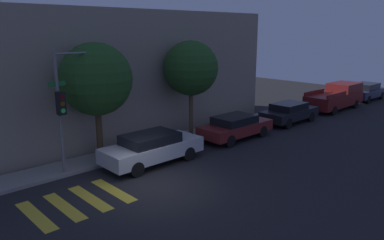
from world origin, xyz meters
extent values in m
plane|color=black|center=(0.00, 0.00, 0.00)|extent=(60.00, 60.00, 0.00)
cube|color=gray|center=(0.00, 4.04, 0.07)|extent=(26.00, 1.68, 0.14)
cube|color=gray|center=(0.00, 8.28, 3.43)|extent=(26.00, 6.00, 6.86)
cube|color=gold|center=(-4.21, 0.80, 0.00)|extent=(0.45, 2.60, 0.00)
cube|color=gold|center=(-3.25, 0.80, 0.00)|extent=(0.45, 2.60, 0.00)
cube|color=gold|center=(-2.30, 0.80, 0.00)|extent=(0.45, 2.60, 0.00)
cube|color=gold|center=(-1.34, 0.80, 0.00)|extent=(0.45, 2.60, 0.00)
cylinder|color=slate|center=(-2.00, 3.45, 2.54)|extent=(0.12, 0.12, 5.08)
cube|color=black|center=(-2.00, 3.24, 3.05)|extent=(0.30, 0.30, 0.90)
cylinder|color=#4C0C0C|center=(-2.00, 3.08, 3.32)|extent=(0.18, 0.02, 0.18)
cylinder|color=#593D0A|center=(-2.00, 3.08, 3.05)|extent=(0.18, 0.02, 0.18)
cylinder|color=#26E54C|center=(-2.00, 3.08, 2.78)|extent=(0.18, 0.02, 0.18)
cube|color=#19662D|center=(-2.00, 3.45, 3.79)|extent=(0.70, 0.02, 0.18)
cylinder|color=slate|center=(-1.11, 3.45, 4.93)|extent=(1.78, 0.08, 0.08)
sphere|color=#F9E5B2|center=(-0.22, 3.45, 4.83)|extent=(0.36, 0.36, 0.36)
cube|color=#B7BABF|center=(1.51, 2.10, 0.64)|extent=(4.62, 1.79, 0.65)
cube|color=black|center=(1.40, 2.10, 1.18)|extent=(2.40, 1.57, 0.43)
cylinder|color=black|center=(2.95, 2.90, 0.32)|extent=(0.64, 0.22, 0.64)
cylinder|color=black|center=(2.95, 1.30, 0.32)|extent=(0.64, 0.22, 0.64)
cylinder|color=black|center=(0.08, 2.90, 0.32)|extent=(0.64, 0.22, 0.64)
cylinder|color=black|center=(0.08, 1.30, 0.32)|extent=(0.64, 0.22, 0.64)
cube|color=maroon|center=(7.19, 2.10, 0.60)|extent=(4.40, 1.76, 0.56)
cube|color=black|center=(7.08, 2.10, 1.09)|extent=(2.29, 1.55, 0.42)
cylinder|color=black|center=(8.55, 2.89, 0.32)|extent=(0.64, 0.22, 0.64)
cylinder|color=black|center=(8.55, 1.31, 0.32)|extent=(0.64, 0.22, 0.64)
cylinder|color=black|center=(5.82, 2.89, 0.32)|extent=(0.64, 0.22, 0.64)
cylinder|color=black|center=(5.82, 1.31, 0.32)|extent=(0.64, 0.22, 0.64)
cube|color=black|center=(12.47, 2.10, 0.60)|extent=(4.29, 1.73, 0.57)
cube|color=black|center=(12.36, 2.10, 1.10)|extent=(2.23, 1.52, 0.42)
cylinder|color=black|center=(13.80, 2.87, 0.32)|extent=(0.64, 0.22, 0.64)
cylinder|color=black|center=(13.80, 1.33, 0.32)|extent=(0.64, 0.22, 0.64)
cylinder|color=black|center=(11.14, 2.87, 0.32)|extent=(0.64, 0.22, 0.64)
cylinder|color=black|center=(11.14, 1.33, 0.32)|extent=(0.64, 0.22, 0.64)
cube|color=maroon|center=(18.41, 2.10, 0.77)|extent=(5.58, 1.95, 0.90)
cube|color=maroon|center=(19.94, 2.10, 1.54)|extent=(2.51, 1.80, 0.64)
cube|color=maroon|center=(17.01, 2.96, 1.36)|extent=(2.79, 0.08, 0.28)
cube|color=maroon|center=(17.01, 1.24, 1.36)|extent=(2.79, 0.08, 0.28)
cylinder|color=black|center=(20.14, 2.99, 0.32)|extent=(0.64, 0.22, 0.64)
cylinder|color=black|center=(20.14, 1.21, 0.32)|extent=(0.64, 0.22, 0.64)
cylinder|color=black|center=(16.68, 2.99, 0.32)|extent=(0.64, 0.22, 0.64)
cylinder|color=black|center=(16.68, 1.21, 0.32)|extent=(0.64, 0.22, 0.64)
cube|color=#2D3351|center=(24.08, 2.10, 0.63)|extent=(4.38, 1.77, 0.62)
cube|color=black|center=(23.97, 2.10, 1.19)|extent=(2.28, 1.56, 0.50)
cylinder|color=black|center=(25.43, 2.90, 0.32)|extent=(0.64, 0.22, 0.64)
cylinder|color=black|center=(25.43, 1.30, 0.32)|extent=(0.64, 0.22, 0.64)
cylinder|color=black|center=(22.72, 2.90, 0.32)|extent=(0.64, 0.22, 0.64)
cylinder|color=black|center=(22.72, 1.30, 0.32)|extent=(0.64, 0.22, 0.64)
cylinder|color=#42301E|center=(0.05, 4.11, 1.26)|extent=(0.28, 0.28, 2.52)
sphere|color=#234C1E|center=(0.05, 4.11, 3.72)|extent=(3.20, 3.20, 3.20)
cylinder|color=brown|center=(5.72, 4.11, 1.35)|extent=(0.24, 0.24, 2.71)
sphere|color=#234C1E|center=(5.72, 4.11, 3.81)|extent=(2.95, 2.95, 2.95)
camera|label=1|loc=(-8.04, -10.64, 5.85)|focal=35.00mm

